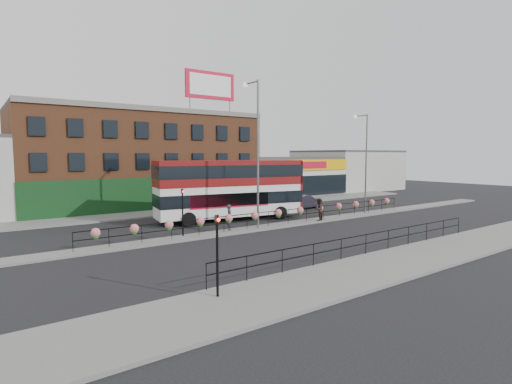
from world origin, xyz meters
TOP-DOWN VIEW (x-y plane):
  - ground at (0.00, 0.00)m, footprint 120.00×120.00m
  - south_pavement at (0.00, -12.00)m, footprint 60.00×4.00m
  - north_pavement at (0.00, 12.00)m, footprint 60.00×4.00m
  - median at (0.00, 0.00)m, footprint 60.00×1.60m
  - yellow_line_inner at (0.00, -9.70)m, footprint 60.00×0.10m
  - yellow_line_outer at (0.00, -9.88)m, footprint 60.00×0.10m
  - brick_building at (-4.00, 19.96)m, footprint 25.00×12.21m
  - supermarket at (16.00, 19.90)m, footprint 15.00×12.25m
  - warehouse_east at (30.75, 20.00)m, footprint 14.50×12.00m
  - billboard at (2.50, 14.99)m, footprint 6.00×0.29m
  - median_railing at (-0.00, 0.00)m, footprint 30.04×0.56m
  - south_railing at (-2.00, -10.10)m, footprint 20.04×0.05m
  - double_decker_bus at (-1.38, 4.76)m, footprint 13.05×5.16m
  - car at (8.70, 6.57)m, footprint 2.48×4.87m
  - pedestrian_a at (-4.33, 0.32)m, footprint 0.98×0.90m
  - pedestrian_b at (3.99, -0.42)m, footprint 1.44×1.39m
  - lamp_column_west at (-2.10, 0.14)m, footprint 0.39×1.92m
  - lamp_column_east at (10.69, 0.40)m, footprint 0.33×1.62m
  - traffic_light_south at (-12.00, -11.01)m, footprint 0.15×0.28m
  - traffic_light_median at (-8.00, 0.39)m, footprint 0.15×0.28m

SIDE VIEW (x-z plane):
  - ground at x=0.00m, z-range 0.00..0.00m
  - yellow_line_inner at x=0.00m, z-range 0.00..0.01m
  - yellow_line_outer at x=0.00m, z-range 0.00..0.01m
  - south_pavement at x=0.00m, z-range 0.00..0.15m
  - north_pavement at x=0.00m, z-range 0.00..0.15m
  - median at x=0.00m, z-range 0.00..0.15m
  - car at x=8.70m, z-range 0.00..1.50m
  - south_railing at x=-2.00m, z-range 0.40..1.52m
  - median_railing at x=0.00m, z-range 0.43..1.66m
  - pedestrian_b at x=3.99m, z-range 0.15..2.02m
  - pedestrian_a at x=-4.33m, z-range 0.15..2.03m
  - traffic_light_south at x=-12.00m, z-range 0.64..4.29m
  - traffic_light_median at x=-8.00m, z-range 0.64..4.29m
  - supermarket at x=16.00m, z-range 0.00..5.30m
  - warehouse_east at x=30.75m, z-range 0.00..6.30m
  - double_decker_bus at x=-1.38m, z-range 0.59..5.74m
  - brick_building at x=-4.00m, z-range -0.02..10.28m
  - lamp_column_east at x=10.69m, z-range 1.01..10.26m
  - lamp_column_west at x=-2.10m, z-range 1.17..12.13m
  - billboard at x=2.50m, z-range 10.98..15.38m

